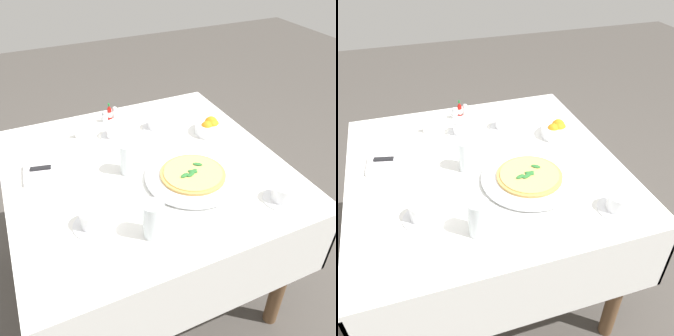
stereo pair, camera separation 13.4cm
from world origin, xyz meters
TOP-DOWN VIEW (x-y plane):
  - ground_plane at (0.00, 0.00)m, footprint 8.00×8.00m
  - dining_table at (0.00, 0.00)m, footprint 1.03×1.03m
  - pizza_plate at (0.13, -0.15)m, footprint 0.35×0.35m
  - pizza at (0.13, -0.15)m, footprint 0.24×0.24m
  - coffee_cup_back_corner at (0.36, -0.38)m, footprint 0.13×0.13m
  - coffee_cup_right_edge at (-0.27, -0.23)m, footprint 0.13×0.13m
  - coffee_cup_left_edge at (0.16, 0.25)m, footprint 0.13×0.13m
  - coffee_cup_near_right at (-0.03, 0.26)m, footprint 0.13×0.13m
  - water_glass_near_left at (-0.11, -0.34)m, footprint 0.07×0.07m
  - water_glass_far_left at (-0.07, -0.01)m, footprint 0.07×0.07m
  - napkin_folded at (-0.32, 0.11)m, footprint 0.23×0.15m
  - dinner_knife at (-0.32, 0.11)m, footprint 0.19×0.06m
  - citrus_bowl at (0.36, 0.11)m, footprint 0.15×0.15m
  - hot_sauce_bottle at (-0.01, 0.42)m, footprint 0.02×0.02m
  - salt_shaker at (0.02, 0.43)m, footprint 0.03×0.03m
  - pepper_shaker at (-0.04, 0.41)m, footprint 0.03×0.03m
  - menu_card at (-0.15, 0.32)m, footprint 0.09×0.02m

SIDE VIEW (x-z plane):
  - ground_plane at x=0.00m, z-range 0.00..0.00m
  - dining_table at x=0.00m, z-range 0.22..0.94m
  - napkin_folded at x=-0.32m, z-range 0.72..0.74m
  - pizza_plate at x=0.13m, z-range 0.72..0.74m
  - dinner_knife at x=-0.32m, z-range 0.74..0.75m
  - pizza at x=0.13m, z-range 0.74..0.76m
  - salt_shaker at x=0.02m, z-range 0.72..0.77m
  - pepper_shaker at x=-0.04m, z-range 0.72..0.77m
  - coffee_cup_left_edge at x=0.16m, z-range 0.72..0.78m
  - coffee_cup_back_corner at x=0.36m, z-range 0.72..0.78m
  - citrus_bowl at x=0.36m, z-range 0.72..0.78m
  - coffee_cup_right_edge at x=-0.27m, z-range 0.72..0.78m
  - menu_card at x=-0.15m, z-range 0.72..0.78m
  - coffee_cup_near_right at x=-0.03m, z-range 0.72..0.79m
  - hot_sauce_bottle at x=-0.01m, z-range 0.71..0.80m
  - water_glass_far_left at x=-0.07m, z-range 0.71..0.83m
  - water_glass_near_left at x=-0.11m, z-range 0.72..0.84m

